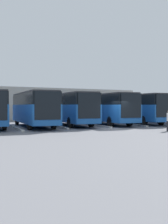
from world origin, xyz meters
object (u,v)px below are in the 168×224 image
object	(u,v)px
bus_0	(160,108)
bus_3	(69,108)
bus_2	(105,108)
bus_4	(33,108)
bus_1	(135,108)

from	to	relation	value
bus_0	bus_3	world-z (taller)	same
bus_2	bus_4	xyz separation A→B (m)	(8.18, -0.01, 0.00)
bus_4	bus_3	bearing A→B (deg)	-166.86
bus_0	bus_2	bearing A→B (deg)	6.60
bus_1	bus_3	size ratio (longest dim) A/B	1.00
bus_2	bus_4	size ratio (longest dim) A/B	1.00
bus_2	bus_4	bearing A→B (deg)	4.83
bus_2	bus_4	distance (m)	8.18
bus_1	bus_4	size ratio (longest dim) A/B	1.00
bus_1	bus_2	size ratio (longest dim) A/B	1.00
bus_0	bus_3	size ratio (longest dim) A/B	1.00
bus_2	bus_3	size ratio (longest dim) A/B	1.00
bus_0	bus_3	distance (m)	12.27
bus_3	bus_4	world-z (taller)	same
bus_2	bus_3	bearing A→B (deg)	-3.48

